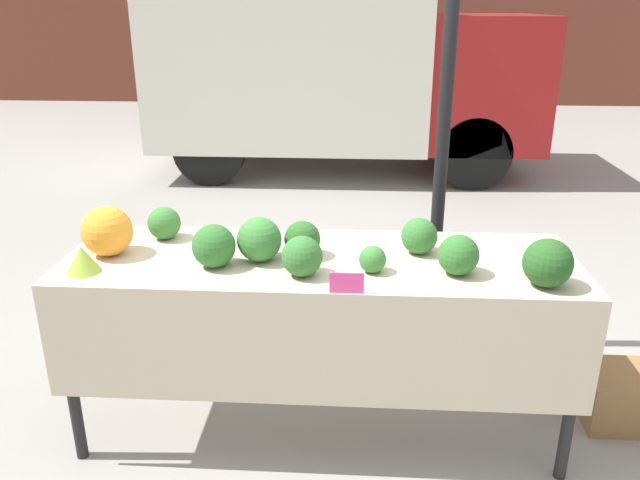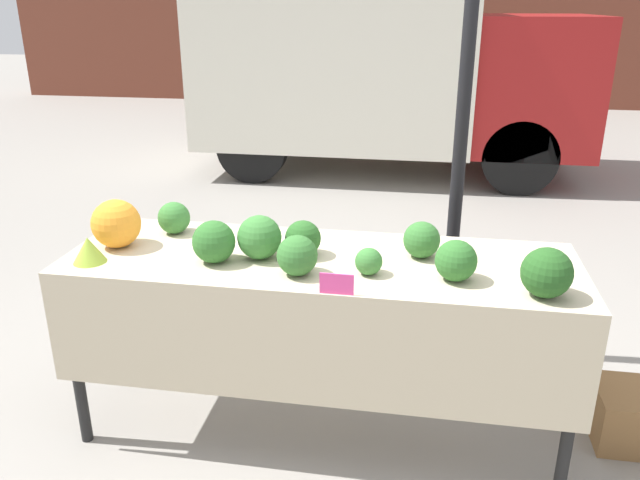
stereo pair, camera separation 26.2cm
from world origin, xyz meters
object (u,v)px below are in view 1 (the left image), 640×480
object	(u,v)px
parked_truck	(333,63)
orange_cauliflower	(107,231)
price_sign	(347,283)
produce_crate	(630,396)

from	to	relation	value
parked_truck	orange_cauliflower	distance (m)	4.96
orange_cauliflower	price_sign	distance (m)	1.08
price_sign	produce_crate	world-z (taller)	price_sign
parked_truck	produce_crate	world-z (taller)	parked_truck
parked_truck	produce_crate	distance (m)	5.14
parked_truck	price_sign	distance (m)	5.23
parked_truck	price_sign	size ratio (longest dim) A/B	33.07
produce_crate	price_sign	bearing A→B (deg)	-160.89
parked_truck	orange_cauliflower	xyz separation A→B (m)	(-0.75, -4.90, -0.27)
parked_truck	orange_cauliflower	size ratio (longest dim) A/B	19.77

